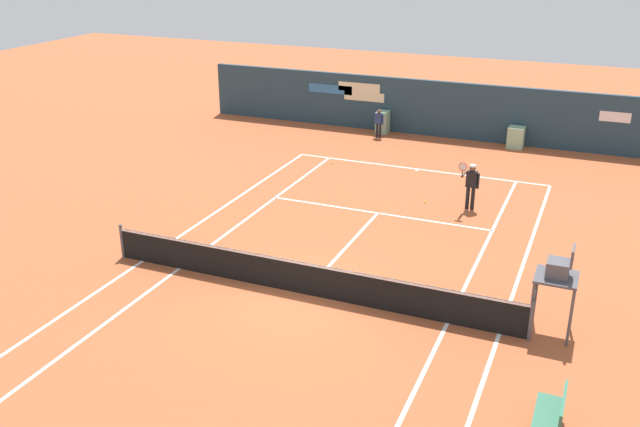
{
  "coord_description": "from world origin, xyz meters",
  "views": [
    {
      "loc": [
        7.01,
        -15.51,
        9.26
      ],
      "look_at": [
        -1.09,
        3.76,
        0.8
      ],
      "focal_mm": 39.47,
      "sensor_mm": 36.0,
      "label": 1
    }
  ],
  "objects": [
    {
      "name": "ground_plane",
      "position": [
        -0.0,
        0.58,
        0.0
      ],
      "size": [
        80.0,
        80.0,
        0.01
      ],
      "color": "#A8512D"
    },
    {
      "name": "tennis_ball_by_sideline",
      "position": [
        1.28,
        8.03,
        0.03
      ],
      "size": [
        0.07,
        0.07,
        0.07
      ],
      "primitive_type": "sphere",
      "color": "#CCE033",
      "rests_on": "ground_plane"
    },
    {
      "name": "player_bench",
      "position": [
        6.84,
        -3.33,
        0.51
      ],
      "size": [
        0.54,
        1.23,
        0.88
      ],
      "rotation": [
        0.0,
        0.0,
        1.57
      ],
      "color": "#38383D",
      "rests_on": "ground_plane"
    },
    {
      "name": "player_on_baseline",
      "position": [
        2.88,
        8.05,
        0.99
      ],
      "size": [
        0.67,
        0.68,
        1.87
      ],
      "rotation": [
        0.0,
        0.0,
        3.12
      ],
      "color": "black",
      "rests_on": "ground_plane"
    },
    {
      "name": "sponsor_back_wall",
      "position": [
        0.0,
        16.97,
        1.29
      ],
      "size": [
        25.0,
        1.02,
        2.66
      ],
      "color": "#233D4C",
      "rests_on": "ground_plane"
    },
    {
      "name": "tennis_net",
      "position": [
        0.0,
        0.0,
        0.51
      ],
      "size": [
        12.1,
        0.1,
        1.07
      ],
      "color": "#4C4C51",
      "rests_on": "ground_plane"
    },
    {
      "name": "umpire_chair",
      "position": [
        6.43,
        0.52,
        1.59
      ],
      "size": [
        1.0,
        1.0,
        2.37
      ],
      "rotation": [
        0.0,
        0.0,
        1.57
      ],
      "color": "#47474C",
      "rests_on": "ground_plane"
    },
    {
      "name": "tennis_ball_mid_court",
      "position": [
        -3.61,
        11.0,
        0.03
      ],
      "size": [
        0.07,
        0.07,
        0.07
      ],
      "primitive_type": "sphere",
      "color": "#CCE033",
      "rests_on": "ground_plane"
    },
    {
      "name": "ball_kid_left_post",
      "position": [
        -3.04,
        15.63,
        0.79
      ],
      "size": [
        0.45,
        0.21,
        1.37
      ],
      "rotation": [
        0.0,
        0.0,
        3.01
      ],
      "color": "black",
      "rests_on": "ground_plane"
    }
  ]
}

